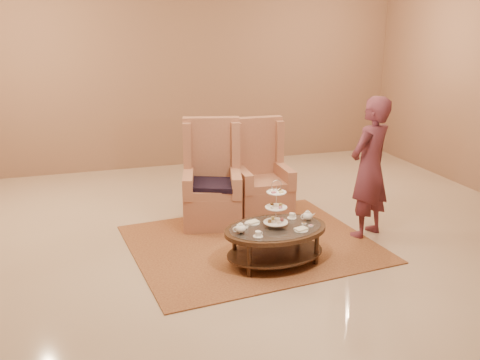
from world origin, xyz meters
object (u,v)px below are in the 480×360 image
object	(u,v)px
tea_table	(275,234)
armchair_left	(212,188)
person	(370,168)
armchair_right	(260,183)

from	to	relation	value
tea_table	armchair_left	world-z (taller)	armchair_left
tea_table	person	bearing A→B (deg)	12.41
armchair_left	person	xyz separation A→B (m)	(1.67, -1.00, 0.40)
armchair_right	person	world-z (taller)	person
tea_table	person	distance (m)	1.49
tea_table	armchair_right	size ratio (longest dim) A/B	0.93
tea_table	armchair_left	distance (m)	1.45
armchair_right	tea_table	bearing A→B (deg)	-101.78
tea_table	armchair_right	xyz separation A→B (m)	(0.37, 1.53, 0.09)
armchair_left	armchair_right	xyz separation A→B (m)	(0.70, 0.12, -0.02)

